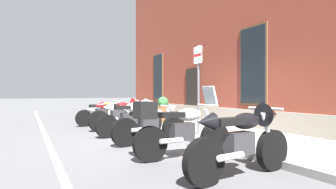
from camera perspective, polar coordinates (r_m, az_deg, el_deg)
The scene contains 12 objects.
ground_plane at distance 8.26m, azimuth 1.27°, elevation -8.24°, with size 140.00×140.00×0.00m, color #4C4C4F.
sidewalk at distance 8.96m, azimuth 9.36°, elevation -7.16°, with size 28.54×2.80×0.13m, color slate.
lane_stripe at distance 7.41m, azimuth -21.74°, elevation -9.20°, with size 28.54×0.12×0.01m, color silver.
brick_pub_facade at distance 12.48m, azimuth 28.04°, elevation 11.57°, with size 22.54×6.84×7.37m.
motorcycle_yellow_naked at distance 11.54m, azimuth -12.27°, elevation -3.49°, with size 0.66×2.08×0.93m.
motorcycle_red_sport at distance 10.02m, azimuth -8.95°, elevation -3.47°, with size 0.69×2.10×1.05m.
motorcycle_white_sport at distance 8.59m, azimuth -6.73°, elevation -4.05°, with size 0.67×2.08×1.06m.
motorcycle_grey_naked at distance 7.19m, azimuth -3.23°, elevation -5.71°, with size 0.67×2.04×0.92m.
motorcycle_silver_touring at distance 5.56m, azimuth 2.20°, elevation -6.48°, with size 0.62×2.06×1.36m.
motorcycle_black_sport at distance 4.49m, azimuth 14.60°, elevation -7.97°, with size 0.66×2.07×1.06m.
parking_sign at distance 7.91m, azimuth 5.83°, elevation 3.39°, with size 0.36×0.07×2.35m.
barrel_planter at distance 11.30m, azimuth -0.98°, elevation -3.31°, with size 0.70×0.70×0.96m.
Camera 1 is at (7.30, -3.66, 1.22)m, focal length 31.76 mm.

